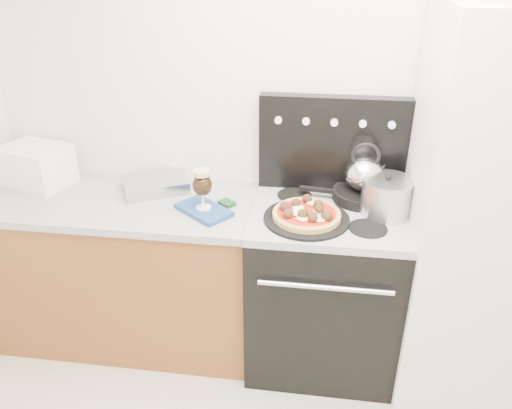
% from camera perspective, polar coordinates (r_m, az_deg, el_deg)
% --- Properties ---
extents(room_shell, '(3.52, 3.01, 2.52)m').
position_cam_1_polar(room_shell, '(1.55, 5.92, -5.06)').
color(room_shell, beige).
rests_on(room_shell, ground).
extents(base_cabinet, '(1.45, 0.60, 0.86)m').
position_cam_1_polar(base_cabinet, '(2.95, -14.49, -7.53)').
color(base_cabinet, brown).
rests_on(base_cabinet, ground).
extents(countertop, '(1.48, 0.63, 0.04)m').
position_cam_1_polar(countertop, '(2.73, -15.58, 0.26)').
color(countertop, '#A8A8AC').
rests_on(countertop, base_cabinet).
extents(stove_body, '(0.76, 0.65, 0.88)m').
position_cam_1_polar(stove_body, '(2.74, 7.64, -9.66)').
color(stove_body, black).
rests_on(stove_body, ground).
extents(cooktop, '(0.76, 0.65, 0.04)m').
position_cam_1_polar(cooktop, '(2.49, 8.29, -1.17)').
color(cooktop, '#ADADB2').
rests_on(cooktop, stove_body).
extents(backguard, '(0.76, 0.08, 0.50)m').
position_cam_1_polar(backguard, '(2.63, 8.73, 6.87)').
color(backguard, black).
rests_on(backguard, cooktop).
extents(fridge, '(0.64, 0.68, 1.90)m').
position_cam_1_polar(fridge, '(2.56, 24.20, -1.38)').
color(fridge, silver).
rests_on(fridge, ground).
extents(toaster_oven, '(0.40, 0.34, 0.22)m').
position_cam_1_polar(toaster_oven, '(3.00, -23.80, 4.13)').
color(toaster_oven, white).
rests_on(toaster_oven, countertop).
extents(foil_sheet, '(0.41, 0.37, 0.07)m').
position_cam_1_polar(foil_sheet, '(2.76, -11.43, 2.26)').
color(foil_sheet, silver).
rests_on(foil_sheet, countertop).
extents(oven_mitt, '(0.32, 0.30, 0.02)m').
position_cam_1_polar(oven_mitt, '(2.49, -6.00, -0.64)').
color(oven_mitt, navy).
rests_on(oven_mitt, countertop).
extents(beer_glass, '(0.10, 0.10, 0.21)m').
position_cam_1_polar(beer_glass, '(2.44, -6.14, 1.76)').
color(beer_glass, black).
rests_on(beer_glass, oven_mitt).
extents(pizza_pan, '(0.51, 0.51, 0.01)m').
position_cam_1_polar(pizza_pan, '(2.39, 5.78, -1.59)').
color(pizza_pan, black).
rests_on(pizza_pan, cooktop).
extents(pizza, '(0.32, 0.32, 0.05)m').
position_cam_1_polar(pizza, '(2.37, 5.81, -0.97)').
color(pizza, '#EFB873').
rests_on(pizza, pizza_pan).
extents(skillet, '(0.34, 0.34, 0.05)m').
position_cam_1_polar(skillet, '(2.61, 11.98, 1.08)').
color(skillet, black).
rests_on(skillet, cooktop).
extents(tea_kettle, '(0.21, 0.21, 0.21)m').
position_cam_1_polar(tea_kettle, '(2.56, 12.27, 3.77)').
color(tea_kettle, silver).
rests_on(tea_kettle, skillet).
extents(stock_pot, '(0.27, 0.27, 0.17)m').
position_cam_1_polar(stock_pot, '(2.47, 14.63, 0.78)').
color(stock_pot, silver).
rests_on(stock_pot, cooktop).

